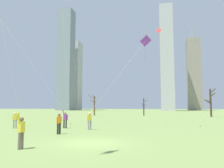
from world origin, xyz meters
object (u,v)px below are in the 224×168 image
object	(u,v)px
bare_tree_left_of_center	(211,102)
kite_flyer_far_back_green	(50,96)
bare_tree_rightmost	(144,107)
bystander_strolling_midfield	(15,119)
kite_flyer_foreground_right_blue	(5,48)
distant_kite_low_near_trees_red	(162,37)
kite_flyer_midfield_right_purple	(100,105)
bystander_watching_nearby	(59,123)
bare_tree_leftmost	(94,105)

from	to	relation	value
bare_tree_left_of_center	kite_flyer_far_back_green	bearing A→B (deg)	-125.45
kite_flyer_far_back_green	bare_tree_rightmost	distance (m)	34.35
bystander_strolling_midfield	bare_tree_left_of_center	size ratio (longest dim) A/B	0.27
kite_flyer_foreground_right_blue	distant_kite_low_near_trees_red	world-z (taller)	kite_flyer_foreground_right_blue
kite_flyer_midfield_right_purple	bystander_watching_nearby	xyz separation A→B (m)	(-2.25, -4.16, -1.40)
bystander_watching_nearby	bystander_strolling_midfield	size ratio (longest dim) A/B	1.00
kite_flyer_foreground_right_blue	distant_kite_low_near_trees_red	bearing A→B (deg)	75.16
kite_flyer_far_back_green	bare_tree_leftmost	bearing A→B (deg)	98.42
kite_flyer_midfield_right_purple	bystander_strolling_midfield	xyz separation A→B (m)	(-8.64, -0.55, -1.40)
bare_tree_rightmost	bare_tree_leftmost	distance (m)	12.27
kite_flyer_midfield_right_purple	distant_kite_low_near_trees_red	bearing A→B (deg)	70.98
kite_flyer_midfield_right_purple	bare_tree_rightmost	distance (m)	33.74
kite_flyer_far_back_green	kite_flyer_foreground_right_blue	distance (m)	12.50
kite_flyer_foreground_right_blue	bare_tree_left_of_center	xyz separation A→B (m)	(18.10, 42.39, -1.67)
bystander_strolling_midfield	distant_kite_low_near_trees_red	bearing A→B (deg)	51.76
distant_kite_low_near_trees_red	bare_tree_leftmost	xyz separation A→B (m)	(-16.57, 14.80, -11.63)
kite_flyer_midfield_right_purple	bystander_strolling_midfield	world-z (taller)	kite_flyer_midfield_right_purple
kite_flyer_midfield_right_purple	bare_tree_rightmost	world-z (taller)	kite_flyer_midfield_right_purple
bystander_strolling_midfield	bare_tree_rightmost	world-z (taller)	bare_tree_rightmost
kite_flyer_midfield_right_purple	bare_tree_rightmost	xyz separation A→B (m)	(2.06, 33.67, -0.15)
kite_flyer_foreground_right_blue	bare_tree_leftmost	xyz separation A→B (m)	(-8.57, 45.00, -2.29)
bare_tree_left_of_center	bystander_watching_nearby	bearing A→B (deg)	-118.25
bare_tree_rightmost	bare_tree_leftmost	world-z (taller)	bare_tree_leftmost
kite_flyer_midfield_right_purple	bare_tree_left_of_center	xyz separation A→B (m)	(16.48, 30.70, 0.95)
distant_kite_low_near_trees_red	bare_tree_left_of_center	bearing A→B (deg)	50.36
kite_flyer_far_back_green	distant_kite_low_near_trees_red	distance (m)	24.39
bystander_strolling_midfield	bare_tree_leftmost	distance (m)	33.93
bare_tree_left_of_center	bare_tree_rightmost	size ratio (longest dim) A/B	1.44
bare_tree_leftmost	bystander_watching_nearby	bearing A→B (deg)	-78.02
bystander_watching_nearby	bare_tree_left_of_center	size ratio (longest dim) A/B	0.27
bare_tree_left_of_center	bare_tree_rightmost	distance (m)	14.76
kite_flyer_far_back_green	bare_tree_rightmost	world-z (taller)	kite_flyer_far_back_green
kite_flyer_midfield_right_purple	bare_tree_rightmost	bearing A→B (deg)	86.49
kite_flyer_midfield_right_purple	distant_kite_low_near_trees_red	world-z (taller)	distant_kite_low_near_trees_red
kite_flyer_midfield_right_purple	distant_kite_low_near_trees_red	distance (m)	22.94
kite_flyer_far_back_green	bare_tree_leftmost	size ratio (longest dim) A/B	3.79
kite_flyer_far_back_green	distant_kite_low_near_trees_red	bearing A→B (deg)	57.59
kite_flyer_far_back_green	bare_tree_left_of_center	distance (m)	37.52
kite_flyer_far_back_green	bystander_watching_nearby	xyz separation A→B (m)	(3.04, -4.29, -2.35)
bare_tree_leftmost	bystander_strolling_midfield	bearing A→B (deg)	-87.37
distant_kite_low_near_trees_red	bare_tree_rightmost	xyz separation A→B (m)	(-4.32, 15.17, -12.12)
bystander_strolling_midfield	bare_tree_leftmost	bearing A→B (deg)	92.63
bare_tree_rightmost	bare_tree_leftmost	bearing A→B (deg)	-178.27
kite_flyer_foreground_right_blue	bystander_watching_nearby	bearing A→B (deg)	94.73
kite_flyer_far_back_green	kite_flyer_foreground_right_blue	xyz separation A→B (m)	(3.66, -11.83, 1.67)
kite_flyer_midfield_right_purple	bystander_strolling_midfield	distance (m)	8.77
distant_kite_low_near_trees_red	bare_tree_rightmost	size ratio (longest dim) A/B	3.89
kite_flyer_far_back_green	kite_flyer_midfield_right_purple	size ratio (longest dim) A/B	2.06
kite_flyer_midfield_right_purple	bare_tree_leftmost	distance (m)	34.83
distant_kite_low_near_trees_red	bare_tree_left_of_center	world-z (taller)	distant_kite_low_near_trees_red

